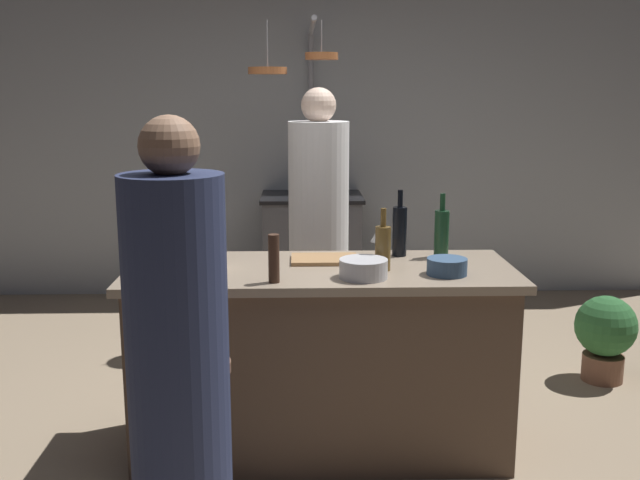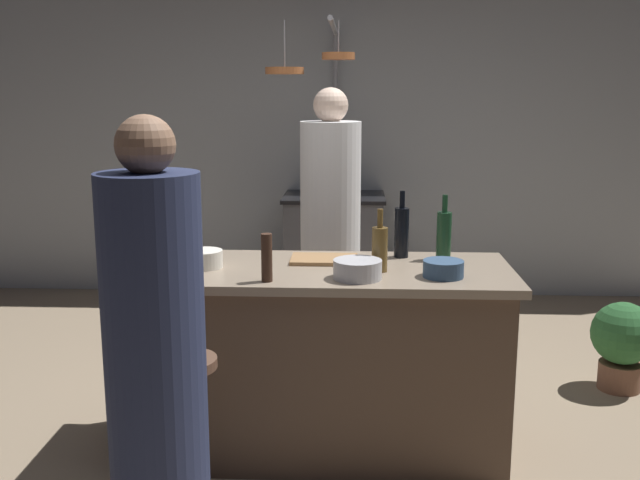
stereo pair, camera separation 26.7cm
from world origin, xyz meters
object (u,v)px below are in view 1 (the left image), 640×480
guest_left (179,377)px  mixing_bowl_blue (447,266)px  stove_range (312,250)px  potted_plant (605,333)px  bar_stool_left (200,435)px  wine_bottle_dark (400,230)px  wine_glass_near_left_guest (190,256)px  wine_glass_by_chef (378,237)px  mixing_bowl_steel (363,268)px  mixing_bowl_ceramic (206,261)px  wine_bottle_green (442,233)px  cutting_board (325,259)px  pepper_mill (274,259)px  wine_bottle_amber (383,247)px  chef (319,242)px

guest_left → mixing_bowl_blue: guest_left is taller
stove_range → potted_plant: size_ratio=1.71×
bar_stool_left → wine_bottle_dark: bearing=43.8°
wine_glass_near_left_guest → guest_left: bearing=-85.2°
wine_glass_by_chef → mixing_bowl_steel: (-0.10, -0.39, -0.06)m
mixing_bowl_ceramic → wine_bottle_green: bearing=11.2°
stove_range → bar_stool_left: size_ratio=1.31×
guest_left → cutting_board: 1.23m
guest_left → mixing_bowl_steel: 1.05m
pepper_mill → wine_glass_by_chef: (0.49, 0.46, 0.00)m
stove_range → wine_bottle_amber: 2.59m
wine_bottle_dark → stove_range: bearing=100.2°
guest_left → mixing_bowl_steel: (0.69, 0.77, 0.18)m
stove_range → pepper_mill: 2.78m
stove_range → cutting_board: bearing=-89.5°
guest_left → cutting_board: (0.53, 1.09, 0.15)m
mixing_bowl_ceramic → mixing_bowl_steel: bearing=-13.6°
wine_bottle_amber → wine_bottle_green: size_ratio=0.91×
cutting_board → mixing_bowl_ceramic: 0.57m
chef → cutting_board: bearing=-89.8°
guest_left → mixing_bowl_steel: bearing=48.0°
chef → wine_bottle_dark: (0.38, -0.83, 0.23)m
chef → cutting_board: chef is taller
guest_left → wine_glass_by_chef: 1.42m
wine_bottle_green → wine_glass_near_left_guest: (-1.17, -0.40, -0.02)m
bar_stool_left → potted_plant: bearing=32.4°
bar_stool_left → wine_glass_by_chef: size_ratio=4.66×
pepper_mill → mixing_bowl_steel: pepper_mill is taller
stove_range → wine_glass_by_chef: bearing=-82.8°
wine_glass_by_chef → potted_plant: bearing=22.4°
cutting_board → wine_bottle_dark: bearing=15.9°
stove_range → wine_glass_by_chef: 2.34m
stove_range → potted_plant: bearing=-44.2°
mixing_bowl_steel → bar_stool_left: bearing=-147.9°
wine_glass_by_chef → mixing_bowl_blue: wine_glass_by_chef is taller
wine_bottle_dark → mixing_bowl_steel: 0.49m
wine_bottle_amber → wine_bottle_green: bearing=39.2°
bar_stool_left → mixing_bowl_ceramic: mixing_bowl_ceramic is taller
wine_bottle_dark → mixing_bowl_steel: wine_bottle_dark is taller
bar_stool_left → cutting_board: 1.06m
cutting_board → wine_glass_near_left_guest: size_ratio=2.19×
guest_left → wine_glass_near_left_guest: (-0.06, 0.77, 0.25)m
stove_range → chef: bearing=-89.2°
bar_stool_left → mixing_bowl_blue: mixing_bowl_blue is taller
chef → wine_bottle_amber: 1.18m
stove_range → wine_glass_near_left_guest: bearing=-102.2°
cutting_board → wine_bottle_amber: (0.26, -0.19, 0.10)m
wine_bottle_dark → wine_glass_near_left_guest: wine_bottle_dark is taller
wine_bottle_dark → mixing_bowl_blue: (0.16, -0.39, -0.09)m
cutting_board → wine_glass_by_chef: (0.26, 0.06, 0.10)m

